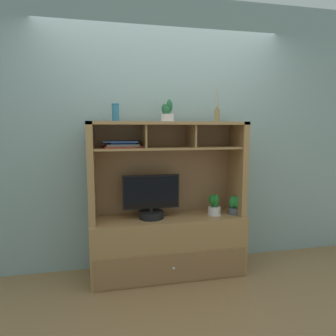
{
  "coord_description": "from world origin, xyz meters",
  "views": [
    {
      "loc": [
        -0.62,
        -2.87,
        1.48
      ],
      "look_at": [
        0.0,
        0.0,
        1.09
      ],
      "focal_mm": 32.23,
      "sensor_mm": 36.0,
      "label": 1
    }
  ],
  "objects_px": {
    "potted_succulent": "(167,114)",
    "ceramic_vase": "(116,112)",
    "magazine_stack_left": "(122,144)",
    "potted_orchid": "(214,206)",
    "media_console": "(168,229)",
    "diffuser_bottle": "(217,115)",
    "potted_fern": "(234,205)",
    "tv_monitor": "(151,201)"
  },
  "relations": [
    {
      "from": "potted_succulent",
      "to": "ceramic_vase",
      "type": "distance_m",
      "value": 0.5
    },
    {
      "from": "ceramic_vase",
      "to": "potted_succulent",
      "type": "bearing_deg",
      "value": 0.37
    },
    {
      "from": "magazine_stack_left",
      "to": "potted_orchid",
      "type": "bearing_deg",
      "value": -4.57
    },
    {
      "from": "media_console",
      "to": "diffuser_bottle",
      "type": "height_order",
      "value": "diffuser_bottle"
    },
    {
      "from": "potted_orchid",
      "to": "ceramic_vase",
      "type": "xyz_separation_m",
      "value": [
        -0.97,
        0.06,
        0.93
      ]
    },
    {
      "from": "potted_succulent",
      "to": "potted_orchid",
      "type": "bearing_deg",
      "value": -8.01
    },
    {
      "from": "diffuser_bottle",
      "to": "potted_orchid",
      "type": "bearing_deg",
      "value": -125.62
    },
    {
      "from": "potted_fern",
      "to": "magazine_stack_left",
      "type": "xyz_separation_m",
      "value": [
        -1.13,
        0.09,
        0.64
      ]
    },
    {
      "from": "tv_monitor",
      "to": "ceramic_vase",
      "type": "height_order",
      "value": "ceramic_vase"
    },
    {
      "from": "potted_fern",
      "to": "ceramic_vase",
      "type": "relative_size",
      "value": 1.21
    },
    {
      "from": "tv_monitor",
      "to": "diffuser_bottle",
      "type": "bearing_deg",
      "value": 1.31
    },
    {
      "from": "diffuser_bottle",
      "to": "potted_succulent",
      "type": "bearing_deg",
      "value": 176.07
    },
    {
      "from": "media_console",
      "to": "ceramic_vase",
      "type": "xyz_separation_m",
      "value": [
        -0.5,
        0.02,
        1.16
      ]
    },
    {
      "from": "media_console",
      "to": "potted_succulent",
      "type": "bearing_deg",
      "value": 94.17
    },
    {
      "from": "media_console",
      "to": "potted_succulent",
      "type": "distance_m",
      "value": 1.15
    },
    {
      "from": "tv_monitor",
      "to": "potted_orchid",
      "type": "relative_size",
      "value": 2.57
    },
    {
      "from": "potted_orchid",
      "to": "diffuser_bottle",
      "type": "xyz_separation_m",
      "value": [
        0.02,
        0.03,
        0.92
      ]
    },
    {
      "from": "diffuser_bottle",
      "to": "ceramic_vase",
      "type": "bearing_deg",
      "value": 178.21
    },
    {
      "from": "magazine_stack_left",
      "to": "ceramic_vase",
      "type": "bearing_deg",
      "value": -171.0
    },
    {
      "from": "tv_monitor",
      "to": "magazine_stack_left",
      "type": "height_order",
      "value": "magazine_stack_left"
    },
    {
      "from": "tv_monitor",
      "to": "diffuser_bottle",
      "type": "height_order",
      "value": "diffuser_bottle"
    },
    {
      "from": "potted_fern",
      "to": "potted_succulent",
      "type": "xyz_separation_m",
      "value": [
        -0.69,
        0.08,
        0.93
      ]
    },
    {
      "from": "potted_fern",
      "to": "tv_monitor",
      "type": "bearing_deg",
      "value": 178.02
    },
    {
      "from": "magazine_stack_left",
      "to": "ceramic_vase",
      "type": "relative_size",
      "value": 2.28
    },
    {
      "from": "ceramic_vase",
      "to": "potted_fern",
      "type": "bearing_deg",
      "value": -3.67
    },
    {
      "from": "media_console",
      "to": "ceramic_vase",
      "type": "distance_m",
      "value": 1.26
    },
    {
      "from": "tv_monitor",
      "to": "magazine_stack_left",
      "type": "relative_size",
      "value": 1.46
    },
    {
      "from": "media_console",
      "to": "ceramic_vase",
      "type": "relative_size",
      "value": 9.27
    },
    {
      "from": "media_console",
      "to": "magazine_stack_left",
      "type": "xyz_separation_m",
      "value": [
        -0.44,
        0.03,
        0.86
      ]
    },
    {
      "from": "magazine_stack_left",
      "to": "potted_succulent",
      "type": "bearing_deg",
      "value": -0.8
    },
    {
      "from": "media_console",
      "to": "tv_monitor",
      "type": "bearing_deg",
      "value": -170.27
    },
    {
      "from": "tv_monitor",
      "to": "potted_fern",
      "type": "bearing_deg",
      "value": -1.98
    },
    {
      "from": "potted_fern",
      "to": "magazine_stack_left",
      "type": "height_order",
      "value": "magazine_stack_left"
    },
    {
      "from": "potted_orchid",
      "to": "potted_fern",
      "type": "xyz_separation_m",
      "value": [
        0.22,
        -0.01,
        -0.01
      ]
    },
    {
      "from": "tv_monitor",
      "to": "media_console",
      "type": "bearing_deg",
      "value": 9.73
    },
    {
      "from": "media_console",
      "to": "ceramic_vase",
      "type": "bearing_deg",
      "value": 178.08
    },
    {
      "from": "potted_fern",
      "to": "magazine_stack_left",
      "type": "bearing_deg",
      "value": 175.67
    },
    {
      "from": "potted_fern",
      "to": "ceramic_vase",
      "type": "xyz_separation_m",
      "value": [
        -1.19,
        0.08,
        0.94
      ]
    },
    {
      "from": "magazine_stack_left",
      "to": "tv_monitor",
      "type": "bearing_deg",
      "value": -11.83
    },
    {
      "from": "potted_fern",
      "to": "potted_succulent",
      "type": "bearing_deg",
      "value": 173.46
    },
    {
      "from": "ceramic_vase",
      "to": "diffuser_bottle",
      "type": "bearing_deg",
      "value": -1.79
    },
    {
      "from": "tv_monitor",
      "to": "ceramic_vase",
      "type": "distance_m",
      "value": 0.91
    }
  ]
}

